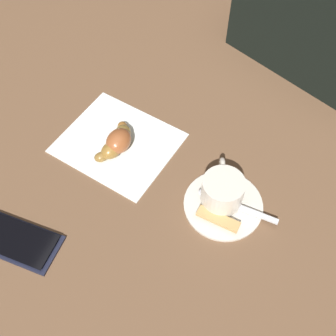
{
  "coord_description": "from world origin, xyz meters",
  "views": [
    {
      "loc": [
        0.16,
        -0.36,
        0.6
      ],
      "look_at": [
        -0.0,
        -0.0,
        0.01
      ],
      "focal_mm": 44.47,
      "sensor_mm": 36.0,
      "label": 1
    }
  ],
  "objects_px": {
    "teaspoon": "(224,201)",
    "croissant": "(117,141)",
    "cell_phone": "(12,239)",
    "saucer": "(223,204)",
    "espresso_cup": "(223,190)",
    "napkin": "(118,142)",
    "laptop_bag": "(316,17)",
    "sugar_packet": "(218,219)"
  },
  "relations": [
    {
      "from": "sugar_packet",
      "to": "croissant",
      "type": "bearing_deg",
      "value": 166.22
    },
    {
      "from": "saucer",
      "to": "espresso_cup",
      "type": "distance_m",
      "value": 0.03
    },
    {
      "from": "laptop_bag",
      "to": "cell_phone",
      "type": "bearing_deg",
      "value": 82.85
    },
    {
      "from": "napkin",
      "to": "croissant",
      "type": "bearing_deg",
      "value": -59.16
    },
    {
      "from": "cell_phone",
      "to": "laptop_bag",
      "type": "xyz_separation_m",
      "value": [
        0.3,
        0.58,
        0.1
      ]
    },
    {
      "from": "espresso_cup",
      "to": "cell_phone",
      "type": "xyz_separation_m",
      "value": [
        -0.27,
        -0.2,
        -0.03
      ]
    },
    {
      "from": "teaspoon",
      "to": "cell_phone",
      "type": "bearing_deg",
      "value": -144.66
    },
    {
      "from": "teaspoon",
      "to": "napkin",
      "type": "height_order",
      "value": "teaspoon"
    },
    {
      "from": "laptop_bag",
      "to": "sugar_packet",
      "type": "bearing_deg",
      "value": 106.97
    },
    {
      "from": "espresso_cup",
      "to": "sugar_packet",
      "type": "relative_size",
      "value": 1.3
    },
    {
      "from": "espresso_cup",
      "to": "laptop_bag",
      "type": "relative_size",
      "value": 0.3
    },
    {
      "from": "sugar_packet",
      "to": "croissant",
      "type": "xyz_separation_m",
      "value": [
        -0.21,
        0.06,
        0.01
      ]
    },
    {
      "from": "croissant",
      "to": "laptop_bag",
      "type": "distance_m",
      "value": 0.44
    },
    {
      "from": "sugar_packet",
      "to": "laptop_bag",
      "type": "relative_size",
      "value": 0.23
    },
    {
      "from": "sugar_packet",
      "to": "cell_phone",
      "type": "bearing_deg",
      "value": -147.01
    },
    {
      "from": "teaspoon",
      "to": "laptop_bag",
      "type": "height_order",
      "value": "laptop_bag"
    },
    {
      "from": "cell_phone",
      "to": "croissant",
      "type": "bearing_deg",
      "value": 74.12
    },
    {
      "from": "espresso_cup",
      "to": "sugar_packet",
      "type": "height_order",
      "value": "espresso_cup"
    },
    {
      "from": "croissant",
      "to": "espresso_cup",
      "type": "bearing_deg",
      "value": -6.94
    },
    {
      "from": "espresso_cup",
      "to": "cell_phone",
      "type": "relative_size",
      "value": 0.58
    },
    {
      "from": "saucer",
      "to": "cell_phone",
      "type": "bearing_deg",
      "value": -144.83
    },
    {
      "from": "saucer",
      "to": "sugar_packet",
      "type": "bearing_deg",
      "value": -85.24
    },
    {
      "from": "napkin",
      "to": "cell_phone",
      "type": "xyz_separation_m",
      "value": [
        -0.06,
        -0.23,
        0.0
      ]
    },
    {
      "from": "saucer",
      "to": "cell_phone",
      "type": "distance_m",
      "value": 0.34
    },
    {
      "from": "saucer",
      "to": "espresso_cup",
      "type": "height_order",
      "value": "espresso_cup"
    },
    {
      "from": "sugar_packet",
      "to": "cell_phone",
      "type": "relative_size",
      "value": 0.45
    },
    {
      "from": "espresso_cup",
      "to": "teaspoon",
      "type": "bearing_deg",
      "value": -33.54
    },
    {
      "from": "cell_phone",
      "to": "napkin",
      "type": "bearing_deg",
      "value": 76.04
    },
    {
      "from": "teaspoon",
      "to": "laptop_bag",
      "type": "distance_m",
      "value": 0.4
    },
    {
      "from": "teaspoon",
      "to": "sugar_packet",
      "type": "height_order",
      "value": "teaspoon"
    },
    {
      "from": "cell_phone",
      "to": "laptop_bag",
      "type": "relative_size",
      "value": 0.52
    },
    {
      "from": "saucer",
      "to": "sugar_packet",
      "type": "xyz_separation_m",
      "value": [
        0.0,
        -0.03,
        0.01
      ]
    },
    {
      "from": "laptop_bag",
      "to": "saucer",
      "type": "bearing_deg",
      "value": 106.3
    },
    {
      "from": "espresso_cup",
      "to": "napkin",
      "type": "relative_size",
      "value": 0.46
    },
    {
      "from": "espresso_cup",
      "to": "napkin",
      "type": "distance_m",
      "value": 0.21
    },
    {
      "from": "saucer",
      "to": "napkin",
      "type": "distance_m",
      "value": 0.22
    },
    {
      "from": "teaspoon",
      "to": "cell_phone",
      "type": "height_order",
      "value": "teaspoon"
    },
    {
      "from": "sugar_packet",
      "to": "laptop_bag",
      "type": "bearing_deg",
      "value": 89.59
    },
    {
      "from": "saucer",
      "to": "cell_phone",
      "type": "xyz_separation_m",
      "value": [
        -0.27,
        -0.19,
        0.0
      ]
    },
    {
      "from": "saucer",
      "to": "napkin",
      "type": "xyz_separation_m",
      "value": [
        -0.22,
        0.04,
        -0.0
      ]
    },
    {
      "from": "cell_phone",
      "to": "espresso_cup",
      "type": "bearing_deg",
      "value": 36.78
    },
    {
      "from": "teaspoon",
      "to": "croissant",
      "type": "height_order",
      "value": "croissant"
    }
  ]
}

